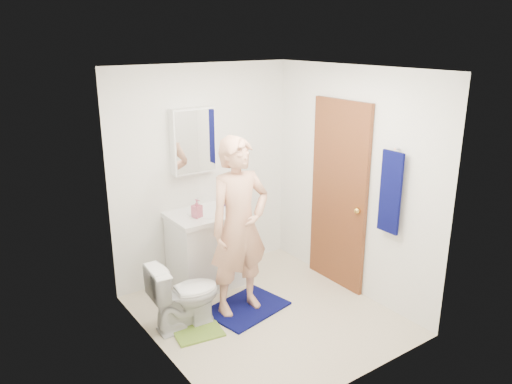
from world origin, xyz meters
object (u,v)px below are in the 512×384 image
towel (390,192)px  man (239,227)px  vanity_cabinet (207,251)px  toilet (185,294)px  medicine_cabinet (193,141)px  soap_dispenser (197,208)px  toothbrush_cup (225,201)px

towel → man: (-1.19, 0.81, -0.34)m
vanity_cabinet → toilet: vanity_cabinet is taller
medicine_cabinet → toilet: bearing=-125.2°
medicine_cabinet → man: bearing=-90.4°
toilet → soap_dispenser: (0.45, 0.55, 0.61)m
vanity_cabinet → soap_dispenser: soap_dispenser is taller
toothbrush_cup → vanity_cabinet: bearing=-164.9°
towel → man: size_ratio=0.45×
medicine_cabinet → soap_dispenser: medicine_cabinet is taller
vanity_cabinet → medicine_cabinet: medicine_cabinet is taller
towel → soap_dispenser: 1.96m
vanity_cabinet → toothbrush_cup: 0.59m
soap_dispenser → man: bearing=-77.3°
vanity_cabinet → toilet: bearing=-133.9°
vanity_cabinet → toilet: 0.86m
medicine_cabinet → man: (-0.01, -0.90, -0.69)m
toilet → soap_dispenser: soap_dispenser is taller
soap_dispenser → toothbrush_cup: soap_dispenser is taller
vanity_cabinet → man: (-0.01, -0.67, 0.51)m
medicine_cabinet → toilet: 1.63m
towel → man: 1.48m
toilet → toothbrush_cup: 1.26m
man → medicine_cabinet: bearing=90.4°
toilet → toothbrush_cup: size_ratio=5.73×
medicine_cabinet → towel: 2.11m
vanity_cabinet → man: man is taller
toothbrush_cup → man: (-0.31, -0.75, 0.01)m
soap_dispenser → vanity_cabinet: bearing=26.3°
medicine_cabinet → toilet: medicine_cabinet is taller
towel → toilet: towel is taller
towel → toothbrush_cup: size_ratio=6.76×
towel → soap_dispenser: (-1.32, 1.41, -0.30)m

